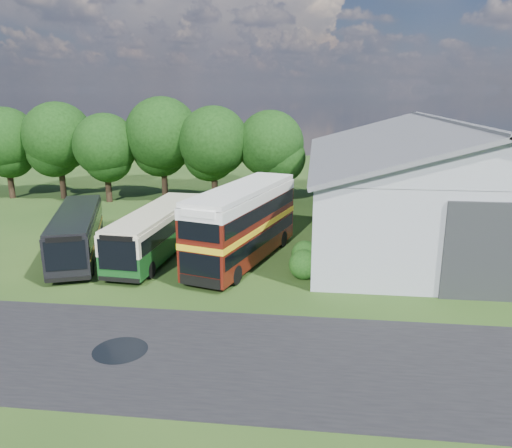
# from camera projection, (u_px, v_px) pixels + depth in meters

# --- Properties ---
(ground) EXTENTS (120.00, 120.00, 0.00)m
(ground) POSITION_uv_depth(u_px,v_px,m) (177.00, 320.00, 22.69)
(ground) COLOR #1B3611
(ground) RESTS_ON ground
(asphalt_road) EXTENTS (60.00, 8.00, 0.02)m
(asphalt_road) POSITION_uv_depth(u_px,v_px,m) (231.00, 358.00, 19.47)
(asphalt_road) COLOR black
(asphalt_road) RESTS_ON ground
(puddle) EXTENTS (2.20, 2.20, 0.01)m
(puddle) POSITION_uv_depth(u_px,v_px,m) (120.00, 351.00, 19.99)
(puddle) COLOR black
(puddle) RESTS_ON ground
(storage_shed) EXTENTS (18.80, 24.80, 8.15)m
(storage_shed) POSITION_uv_depth(u_px,v_px,m) (442.00, 177.00, 35.23)
(storage_shed) COLOR gray
(storage_shed) RESTS_ON ground
(tree_far_left) EXTENTS (6.12, 6.12, 8.64)m
(tree_far_left) POSITION_uv_depth(u_px,v_px,m) (5.00, 140.00, 46.89)
(tree_far_left) COLOR black
(tree_far_left) RESTS_ON ground
(tree_left_a) EXTENTS (6.46, 6.46, 9.12)m
(tree_left_a) POSITION_uv_depth(u_px,v_px,m) (58.00, 137.00, 46.72)
(tree_left_a) COLOR black
(tree_left_a) RESTS_ON ground
(tree_left_b) EXTENTS (5.78, 5.78, 8.16)m
(tree_left_b) POSITION_uv_depth(u_px,v_px,m) (105.00, 145.00, 45.35)
(tree_left_b) COLOR black
(tree_left_b) RESTS_ON ground
(tree_mid) EXTENTS (6.80, 6.80, 9.60)m
(tree_mid) POSITION_uv_depth(u_px,v_px,m) (162.00, 134.00, 45.78)
(tree_mid) COLOR black
(tree_mid) RESTS_ON ground
(tree_right_a) EXTENTS (6.26, 6.26, 8.83)m
(tree_right_a) POSITION_uv_depth(u_px,v_px,m) (214.00, 141.00, 44.38)
(tree_right_a) COLOR black
(tree_right_a) RESTS_ON ground
(tree_right_b) EXTENTS (5.98, 5.98, 8.45)m
(tree_right_b) POSITION_uv_depth(u_px,v_px,m) (270.00, 144.00, 44.64)
(tree_right_b) COLOR black
(tree_right_b) RESTS_ON ground
(shrub_front) EXTENTS (1.70, 1.70, 1.70)m
(shrub_front) POSITION_uv_depth(u_px,v_px,m) (304.00, 277.00, 27.81)
(shrub_front) COLOR #194714
(shrub_front) RESTS_ON ground
(shrub_mid) EXTENTS (1.60, 1.60, 1.60)m
(shrub_mid) POSITION_uv_depth(u_px,v_px,m) (305.00, 265.00, 29.73)
(shrub_mid) COLOR #194714
(shrub_mid) RESTS_ON ground
(bus_green_single) EXTENTS (3.31, 10.92, 2.97)m
(bus_green_single) POSITION_uv_depth(u_px,v_px,m) (157.00, 232.00, 31.08)
(bus_green_single) COLOR black
(bus_green_single) RESTS_ON ground
(bus_maroon_double) EXTENTS (5.65, 11.09, 4.63)m
(bus_maroon_double) POSITION_uv_depth(u_px,v_px,m) (243.00, 224.00, 29.91)
(bus_maroon_double) COLOR black
(bus_maroon_double) RESTS_ON ground
(bus_dark_single) EXTENTS (5.81, 10.62, 2.87)m
(bus_dark_single) POSITION_uv_depth(u_px,v_px,m) (77.00, 233.00, 30.98)
(bus_dark_single) COLOR black
(bus_dark_single) RESTS_ON ground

